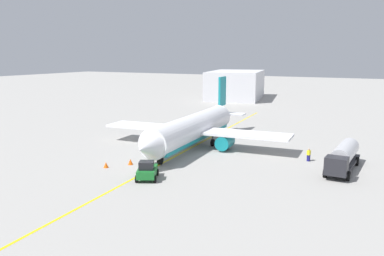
{
  "coord_description": "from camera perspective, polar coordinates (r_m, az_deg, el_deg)",
  "views": [
    {
      "loc": [
        52.42,
        27.24,
        13.96
      ],
      "look_at": [
        0.0,
        0.0,
        3.0
      ],
      "focal_mm": 37.31,
      "sensor_mm": 36.0,
      "label": 1
    }
  ],
  "objects": [
    {
      "name": "airplane",
      "position": [
        60.52,
        0.17,
        -0.1
      ],
      "size": [
        32.48,
        29.56,
        9.99
      ],
      "color": "white",
      "rests_on": "ground"
    },
    {
      "name": "distant_hangar",
      "position": [
        128.49,
        6.28,
        6.16
      ],
      "size": [
        28.06,
        20.32,
        8.69
      ],
      "color": "silver",
      "rests_on": "ground"
    },
    {
      "name": "safety_cone_wingtip",
      "position": [
        51.12,
        -12.2,
        -5.17
      ],
      "size": [
        0.63,
        0.63,
        0.7
      ],
      "primitive_type": "cone",
      "color": "#F2590F",
      "rests_on": "ground"
    },
    {
      "name": "refueling_worker",
      "position": [
        55.06,
        16.34,
        -3.73
      ],
      "size": [
        0.57,
        0.44,
        1.71
      ],
      "color": "navy",
      "rests_on": "ground"
    },
    {
      "name": "taxi_line_marking",
      "position": [
        60.7,
        0.0,
        -2.78
      ],
      "size": [
        79.41,
        6.0,
        0.01
      ],
      "primitive_type": "cube",
      "rotation": [
        0.0,
        0.0,
        0.07
      ],
      "color": "yellow",
      "rests_on": "ground"
    },
    {
      "name": "safety_cone_nose",
      "position": [
        51.91,
        -8.79,
        -4.8
      ],
      "size": [
        0.66,
        0.66,
        0.73
      ],
      "primitive_type": "cone",
      "color": "#F2590F",
      "rests_on": "ground"
    },
    {
      "name": "fuel_tanker",
      "position": [
        51.94,
        20.82,
        -3.8
      ],
      "size": [
        11.28,
        3.18,
        3.15
      ],
      "color": "#2D2D33",
      "rests_on": "ground"
    },
    {
      "name": "pushback_tug",
      "position": [
        45.57,
        -6.45,
        -6.07
      ],
      "size": [
        4.11,
        3.57,
        2.2
      ],
      "color": "#196B28",
      "rests_on": "ground"
    },
    {
      "name": "ground_plane",
      "position": [
        60.7,
        0.0,
        -2.79
      ],
      "size": [
        400.0,
        400.0,
        0.0
      ],
      "primitive_type": "plane",
      "color": "#9E9B96"
    }
  ]
}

